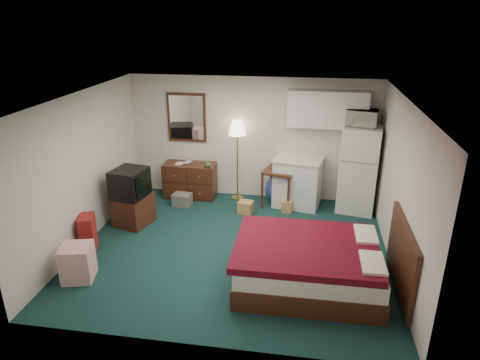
% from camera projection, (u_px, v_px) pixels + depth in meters
% --- Properties ---
extents(floor, '(5.00, 4.50, 0.01)m').
position_uv_depth(floor, '(234.00, 248.00, 7.11)').
color(floor, '#16322F').
rests_on(floor, ground).
extents(ceiling, '(5.00, 4.50, 0.01)m').
position_uv_depth(ceiling, '(233.00, 98.00, 6.19)').
color(ceiling, silver).
rests_on(ceiling, walls).
extents(walls, '(5.01, 4.51, 2.50)m').
position_uv_depth(walls, '(233.00, 178.00, 6.65)').
color(walls, silver).
rests_on(walls, floor).
extents(mirror, '(0.80, 0.06, 1.00)m').
position_uv_depth(mirror, '(187.00, 117.00, 8.74)').
color(mirror, white).
rests_on(mirror, walls).
extents(upper_cabinets, '(1.50, 0.35, 0.70)m').
position_uv_depth(upper_cabinets, '(327.00, 109.00, 8.08)').
color(upper_cabinets, silver).
rests_on(upper_cabinets, walls).
extents(headboard, '(0.06, 1.56, 1.00)m').
position_uv_depth(headboard, '(402.00, 258.00, 5.80)').
color(headboard, black).
rests_on(headboard, walls).
extents(dresser, '(1.07, 0.49, 0.73)m').
position_uv_depth(dresser, '(190.00, 180.00, 8.98)').
color(dresser, black).
rests_on(dresser, floor).
extents(floor_lamp, '(0.46, 0.46, 1.66)m').
position_uv_depth(floor_lamp, '(237.00, 161.00, 8.72)').
color(floor_lamp, gold).
rests_on(floor_lamp, floor).
extents(desk, '(0.72, 0.72, 0.76)m').
position_uv_depth(desk, '(279.00, 188.00, 8.57)').
color(desk, black).
rests_on(desk, floor).
extents(exercise_ball, '(0.72, 0.72, 0.59)m').
position_uv_depth(exercise_ball, '(279.00, 189.00, 8.70)').
color(exercise_ball, navy).
rests_on(exercise_ball, floor).
extents(kitchen_counter, '(0.98, 0.81, 0.96)m').
position_uv_depth(kitchen_counter, '(297.00, 183.00, 8.54)').
color(kitchen_counter, silver).
rests_on(kitchen_counter, floor).
extents(fridge, '(0.82, 0.82, 1.69)m').
position_uv_depth(fridge, '(359.00, 169.00, 8.21)').
color(fridge, silver).
rests_on(fridge, floor).
extents(bed, '(2.01, 1.57, 0.64)m').
position_uv_depth(bed, '(308.00, 265.00, 6.07)').
color(bed, '#430813').
rests_on(bed, floor).
extents(tv_stand, '(0.71, 0.74, 0.57)m').
position_uv_depth(tv_stand, '(133.00, 209.00, 7.85)').
color(tv_stand, black).
rests_on(tv_stand, floor).
extents(suitcase, '(0.33, 0.42, 0.60)m').
position_uv_depth(suitcase, '(88.00, 233.00, 6.99)').
color(suitcase, maroon).
rests_on(suitcase, floor).
extents(retail_box, '(0.51, 0.51, 0.53)m').
position_uv_depth(retail_box, '(78.00, 263.00, 6.21)').
color(retail_box, white).
rests_on(retail_box, floor).
extents(file_bin, '(0.39, 0.31, 0.25)m').
position_uv_depth(file_bin, '(182.00, 199.00, 8.64)').
color(file_bin, slate).
rests_on(file_bin, floor).
extents(cardboard_box_a, '(0.31, 0.28, 0.23)m').
position_uv_depth(cardboard_box_a, '(246.00, 207.00, 8.33)').
color(cardboard_box_a, '#9E7A48').
rests_on(cardboard_box_a, floor).
extents(cardboard_box_b, '(0.21, 0.24, 0.24)m').
position_uv_depth(cardboard_box_b, '(287.00, 205.00, 8.39)').
color(cardboard_box_b, '#9E7A48').
rests_on(cardboard_box_b, floor).
extents(laptop, '(0.35, 0.31, 0.20)m').
position_uv_depth(laptop, '(282.00, 165.00, 8.39)').
color(laptop, black).
rests_on(laptop, desk).
extents(crt_tv, '(0.66, 0.69, 0.51)m').
position_uv_depth(crt_tv, '(130.00, 183.00, 7.61)').
color(crt_tv, black).
rests_on(crt_tv, tv_stand).
extents(microwave, '(0.61, 0.42, 0.38)m').
position_uv_depth(microwave, '(362.00, 116.00, 7.86)').
color(microwave, silver).
rests_on(microwave, fridge).
extents(book_a, '(0.15, 0.02, 0.20)m').
position_uv_depth(book_a, '(176.00, 159.00, 8.81)').
color(book_a, '#9E7A48').
rests_on(book_a, dresser).
extents(book_b, '(0.15, 0.07, 0.20)m').
position_uv_depth(book_b, '(184.00, 157.00, 8.91)').
color(book_b, '#9E7A48').
rests_on(book_b, dresser).
extents(mug, '(0.14, 0.11, 0.14)m').
position_uv_depth(mug, '(208.00, 164.00, 8.64)').
color(mug, '#4B7D3D').
rests_on(mug, dresser).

